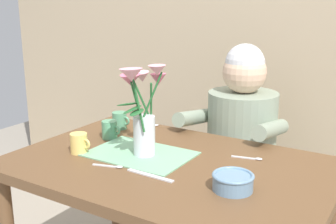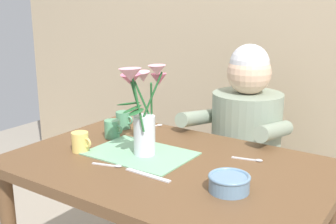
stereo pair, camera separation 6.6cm
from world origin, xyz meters
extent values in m
cube|color=tan|center=(0.00, 1.05, 1.25)|extent=(4.00, 0.10, 2.50)
cube|color=brown|center=(0.00, 0.00, 0.72)|extent=(1.20, 0.80, 0.04)
cylinder|color=brown|center=(-0.54, 0.34, 0.35)|extent=(0.06, 0.06, 0.70)
cylinder|color=#4C4C56|center=(0.04, 0.62, 0.20)|extent=(0.30, 0.30, 0.40)
cylinder|color=gray|center=(0.04, 0.62, 0.65)|extent=(0.34, 0.34, 0.50)
sphere|color=#DBB293|center=(0.04, 0.62, 1.00)|extent=(0.21, 0.21, 0.21)
sphere|color=silver|center=(0.04, 0.62, 1.04)|extent=(0.19, 0.19, 0.19)
cylinder|color=gray|center=(-0.15, 0.48, 0.78)|extent=(0.07, 0.33, 0.12)
cylinder|color=gray|center=(0.23, 0.48, 0.78)|extent=(0.07, 0.33, 0.12)
cube|color=#7AB289|center=(-0.14, 0.01, 0.74)|extent=(0.40, 0.28, 0.00)
cylinder|color=silver|center=(-0.12, 0.01, 0.82)|extent=(0.08, 0.08, 0.16)
cylinder|color=#23602D|center=(-0.09, 0.02, 0.97)|extent=(0.07, 0.06, 0.21)
cone|color=pink|center=(-0.07, 0.03, 1.08)|extent=(0.09, 0.09, 0.04)
sphere|color=#E5D14C|center=(-0.07, 0.03, 1.09)|extent=(0.02, 0.02, 0.02)
cylinder|color=#23602D|center=(-0.10, 0.04, 0.95)|extent=(0.04, 0.06, 0.18)
cone|color=#DB6684|center=(-0.09, 0.06, 1.04)|extent=(0.07, 0.07, 0.05)
sphere|color=#E5D14C|center=(-0.09, 0.06, 1.04)|extent=(0.02, 0.02, 0.02)
cylinder|color=#23602D|center=(-0.14, 0.03, 0.95)|extent=(0.07, 0.05, 0.18)
cone|color=pink|center=(-0.16, 0.06, 1.04)|extent=(0.06, 0.07, 0.05)
sphere|color=#E5D14C|center=(-0.16, 0.06, 1.05)|extent=(0.02, 0.02, 0.02)
cylinder|color=#23602D|center=(-0.14, 0.00, 0.95)|extent=(0.03, 0.06, 0.18)
cone|color=#DB6684|center=(-0.17, -0.01, 1.04)|extent=(0.08, 0.08, 0.05)
sphere|color=#E5D14C|center=(-0.17, -0.01, 1.04)|extent=(0.02, 0.02, 0.02)
cylinder|color=#23602D|center=(-0.11, -0.04, 0.96)|extent=(0.05, 0.01, 0.22)
cone|color=pink|center=(-0.10, -0.09, 1.08)|extent=(0.09, 0.09, 0.05)
sphere|color=#E5D14C|center=(-0.10, -0.09, 1.08)|extent=(0.02, 0.02, 0.02)
ellipsoid|color=#23602D|center=(-0.16, -0.04, 0.95)|extent=(0.09, 0.10, 0.02)
ellipsoid|color=#23602D|center=(-0.13, -0.05, 0.94)|extent=(0.05, 0.10, 0.03)
ellipsoid|color=#23602D|center=(-0.11, -0.05, 0.93)|extent=(0.05, 0.10, 0.02)
cylinder|color=#6689A8|center=(0.30, -0.10, 0.77)|extent=(0.13, 0.13, 0.05)
torus|color=#6689A8|center=(0.30, -0.10, 0.79)|extent=(0.14, 0.14, 0.01)
cube|color=silver|center=(0.01, -0.14, 0.74)|extent=(0.19, 0.02, 0.00)
cylinder|color=#E5C666|center=(-0.36, -0.10, 0.78)|extent=(0.07, 0.07, 0.08)
torus|color=#E5C666|center=(-0.32, -0.10, 0.78)|extent=(0.04, 0.01, 0.04)
cylinder|color=#569970|center=(-0.37, 0.10, 0.78)|extent=(0.07, 0.07, 0.08)
torus|color=#569970|center=(-0.33, 0.10, 0.78)|extent=(0.04, 0.01, 0.04)
cylinder|color=#569970|center=(-0.43, 0.24, 0.78)|extent=(0.07, 0.07, 0.08)
torus|color=#569970|center=(-0.39, 0.24, 0.78)|extent=(0.04, 0.01, 0.04)
cube|color=silver|center=(0.22, 0.19, 0.74)|extent=(0.10, 0.03, 0.00)
ellipsoid|color=silver|center=(0.28, 0.20, 0.74)|extent=(0.03, 0.03, 0.01)
cube|color=silver|center=(-0.35, 0.33, 0.74)|extent=(0.08, 0.07, 0.00)
ellipsoid|color=silver|center=(-0.30, 0.37, 0.74)|extent=(0.03, 0.03, 0.01)
cube|color=silver|center=(-0.18, -0.16, 0.74)|extent=(0.10, 0.04, 0.00)
ellipsoid|color=silver|center=(-0.13, -0.14, 0.74)|extent=(0.03, 0.03, 0.01)
camera|label=1|loc=(0.78, -1.26, 1.33)|focal=44.94mm
camera|label=2|loc=(0.83, -1.22, 1.33)|focal=44.94mm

